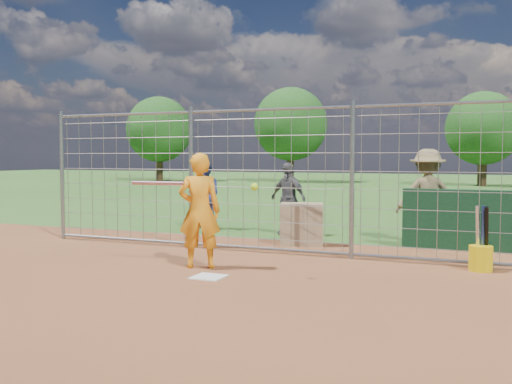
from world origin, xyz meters
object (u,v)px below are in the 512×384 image
at_px(bystander_c, 427,196).
at_px(bystander_a, 205,195).
at_px(batter, 199,211).
at_px(bucket_with_bats, 481,255).
at_px(bystander_b, 288,199).
at_px(equipment_bin, 302,224).

bearing_deg(bystander_c, bystander_a, -17.09).
height_order(batter, bucket_with_bats, batter).
distance_m(bystander_a, bystander_b, 2.09).
xyz_separation_m(equipment_bin, bucket_with_bats, (3.22, -1.36, -0.15)).
distance_m(bystander_c, bucket_with_bats, 2.83).
height_order(equipment_bin, bucket_with_bats, bucket_with_bats).
xyz_separation_m(batter, equipment_bin, (0.73, 2.74, -0.47)).
height_order(bystander_b, equipment_bin, bystander_b).
distance_m(bystander_a, equipment_bin, 3.16).
bearing_deg(equipment_bin, bystander_a, 136.71).
xyz_separation_m(batter, bystander_c, (2.91, 3.92, 0.04)).
bearing_deg(batter, bystander_a, -85.79).
bearing_deg(bucket_with_bats, batter, -160.74).
relative_size(bystander_b, equipment_bin, 1.96).
distance_m(bystander_b, bucket_with_bats, 4.76).
relative_size(batter, equipment_bin, 2.19).
height_order(bystander_c, bucket_with_bats, bystander_c).
distance_m(bystander_a, bystander_c, 5.00).
distance_m(batter, bystander_b, 3.99).
bearing_deg(equipment_bin, bystander_b, 103.14).
relative_size(batter, bystander_c, 0.95).
bearing_deg(bystander_a, bystander_b, 15.43).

